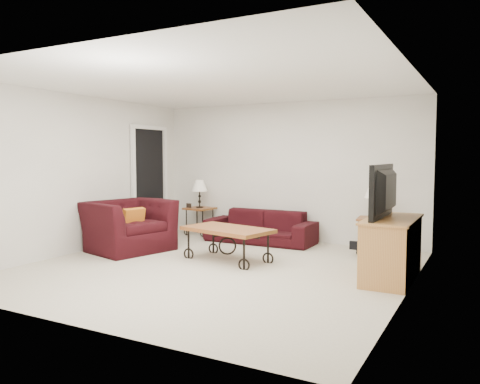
# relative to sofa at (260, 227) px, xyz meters

# --- Properties ---
(ground) EXTENTS (5.00, 5.00, 0.00)m
(ground) POSITION_rel_sofa_xyz_m (0.30, -2.02, -0.28)
(ground) COLOR beige
(ground) RESTS_ON ground
(wall_back) EXTENTS (5.00, 0.02, 2.50)m
(wall_back) POSITION_rel_sofa_xyz_m (0.30, 0.48, 0.97)
(wall_back) COLOR silver
(wall_back) RESTS_ON ground
(wall_front) EXTENTS (5.00, 0.02, 2.50)m
(wall_front) POSITION_rel_sofa_xyz_m (0.30, -4.52, 0.97)
(wall_front) COLOR silver
(wall_front) RESTS_ON ground
(wall_left) EXTENTS (0.02, 5.00, 2.50)m
(wall_left) POSITION_rel_sofa_xyz_m (-2.20, -2.02, 0.97)
(wall_left) COLOR silver
(wall_left) RESTS_ON ground
(wall_right) EXTENTS (0.02, 5.00, 2.50)m
(wall_right) POSITION_rel_sofa_xyz_m (2.80, -2.02, 0.97)
(wall_right) COLOR silver
(wall_right) RESTS_ON ground
(ceiling) EXTENTS (5.00, 5.00, 0.00)m
(ceiling) POSITION_rel_sofa_xyz_m (0.30, -2.02, 2.22)
(ceiling) COLOR white
(ceiling) RESTS_ON wall_back
(doorway) EXTENTS (0.08, 0.94, 2.04)m
(doorway) POSITION_rel_sofa_xyz_m (-2.17, -0.37, 0.74)
(doorway) COLOR black
(doorway) RESTS_ON ground
(sofa) EXTENTS (1.93, 0.76, 0.56)m
(sofa) POSITION_rel_sofa_xyz_m (0.00, 0.00, 0.00)
(sofa) COLOR black
(sofa) RESTS_ON ground
(side_table_left) EXTENTS (0.55, 0.55, 0.53)m
(side_table_left) POSITION_rel_sofa_xyz_m (-1.39, 0.18, -0.01)
(side_table_left) COLOR brown
(side_table_left) RESTS_ON ground
(side_table_right) EXTENTS (0.55, 0.55, 0.54)m
(side_table_right) POSITION_rel_sofa_xyz_m (1.94, 0.18, -0.01)
(side_table_right) COLOR brown
(side_table_right) RESTS_ON ground
(lamp_left) EXTENTS (0.34, 0.34, 0.53)m
(lamp_left) POSITION_rel_sofa_xyz_m (-1.39, 0.18, 0.52)
(lamp_left) COLOR black
(lamp_left) RESTS_ON side_table_left
(lamp_right) EXTENTS (0.34, 0.34, 0.54)m
(lamp_right) POSITION_rel_sofa_xyz_m (1.94, 0.18, 0.53)
(lamp_right) COLOR black
(lamp_right) RESTS_ON side_table_right
(photo_frame_left) EXTENTS (0.11, 0.02, 0.09)m
(photo_frame_left) POSITION_rel_sofa_xyz_m (-1.54, 0.03, 0.30)
(photo_frame_left) COLOR black
(photo_frame_left) RESTS_ON side_table_left
(photo_frame_right) EXTENTS (0.11, 0.03, 0.09)m
(photo_frame_right) POSITION_rel_sofa_xyz_m (2.09, 0.03, 0.30)
(photo_frame_right) COLOR black
(photo_frame_right) RESTS_ON side_table_right
(coffee_table) EXTENTS (1.42, 0.97, 0.49)m
(coffee_table) POSITION_rel_sofa_xyz_m (0.20, -1.54, -0.04)
(coffee_table) COLOR brown
(coffee_table) RESTS_ON ground
(armchair) EXTENTS (1.38, 1.49, 0.81)m
(armchair) POSITION_rel_sofa_xyz_m (-1.58, -1.65, 0.12)
(armchair) COLOR black
(armchair) RESTS_ON ground
(throw_pillow) EXTENTS (0.19, 0.38, 0.37)m
(throw_pillow) POSITION_rel_sofa_xyz_m (-1.43, -1.70, 0.24)
(throw_pillow) COLOR orange
(throw_pillow) RESTS_ON armchair
(tv_stand) EXTENTS (0.53, 1.28, 0.77)m
(tv_stand) POSITION_rel_sofa_xyz_m (2.53, -1.50, 0.10)
(tv_stand) COLOR #B68343
(tv_stand) RESTS_ON ground
(television) EXTENTS (0.15, 1.15, 0.66)m
(television) POSITION_rel_sofa_xyz_m (2.51, -1.50, 0.82)
(television) COLOR black
(television) RESTS_ON tv_stand
(backpack) EXTENTS (0.38, 0.34, 0.40)m
(backpack) POSITION_rel_sofa_xyz_m (1.80, -0.24, -0.08)
(backpack) COLOR black
(backpack) RESTS_ON ground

